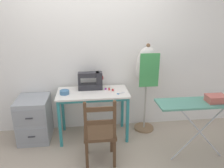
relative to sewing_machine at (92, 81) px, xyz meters
The scene contains 14 objects.
ground_plane 0.95m from the sewing_machine, 88.24° to the right, with size 14.00×14.00×0.00m, color tan.
wall_back 0.46m from the sewing_machine, 86.61° to the left, with size 10.00×0.05×2.55m.
sewing_table 0.27m from the sewing_machine, 85.08° to the right, with size 1.05×0.54×0.74m.
sewing_machine is the anchor object (origin of this frame).
fabric_bowl 0.44m from the sewing_machine, 156.55° to the right, with size 0.13×0.13×0.06m.
scissors 0.48m from the sewing_machine, 32.28° to the right, with size 0.12×0.09×0.01m.
thread_spool_near_machine 0.24m from the sewing_machine, 17.89° to the right, with size 0.04×0.04×0.04m.
thread_spool_mid_table 0.29m from the sewing_machine, 19.36° to the right, with size 0.03×0.03×0.04m.
thread_spool_far_edge 0.35m from the sewing_machine, 22.33° to the right, with size 0.04×0.04×0.04m.
wooden_chair 0.88m from the sewing_machine, 84.87° to the right, with size 0.40×0.38×0.91m.
filing_cabinet 1.03m from the sewing_machine, behind, with size 0.45×0.53×0.66m.
dress_form 0.86m from the sewing_machine, ahead, with size 0.34×0.32×1.42m.
ironing_board 1.60m from the sewing_machine, 31.73° to the right, with size 1.17×0.33×0.83m.
storage_box 1.72m from the sewing_machine, 30.22° to the right, with size 0.23×0.17×0.09m.
Camera 1 is at (-0.07, -2.75, 1.90)m, focal length 35.00 mm.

